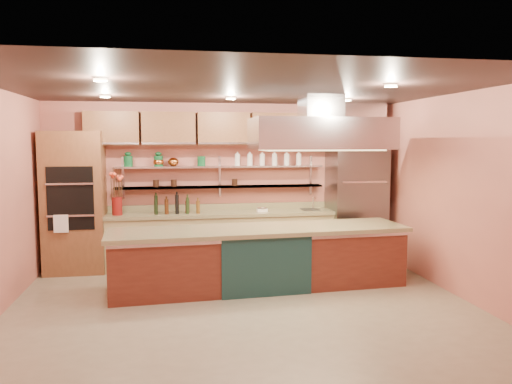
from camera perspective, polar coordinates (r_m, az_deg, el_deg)
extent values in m
cube|color=gray|center=(6.67, -1.50, -13.00)|extent=(6.00, 5.00, 0.02)
cube|color=black|center=(6.34, -1.57, 11.79)|extent=(6.00, 5.00, 0.02)
cube|color=#C66F5D|center=(8.82, -3.85, 1.00)|extent=(6.00, 0.04, 2.80)
cube|color=#C66F5D|center=(3.92, 3.71, -5.09)|extent=(6.00, 0.04, 2.80)
cube|color=#C66F5D|center=(7.40, 22.12, -0.35)|extent=(0.04, 5.00, 2.80)
cube|color=brown|center=(8.62, -20.03, -1.12)|extent=(0.95, 0.64, 2.30)
cube|color=slate|center=(9.06, 11.36, -1.20)|extent=(0.95, 0.72, 2.10)
cube|color=tan|center=(8.65, -3.94, -5.35)|extent=(3.84, 0.64, 0.93)
cube|color=silver|center=(8.69, -4.09, 0.60)|extent=(3.60, 0.26, 0.03)
cube|color=silver|center=(8.67, -4.11, 2.90)|extent=(3.60, 0.26, 0.03)
cube|color=brown|center=(8.62, -3.77, 7.21)|extent=(4.60, 0.36, 0.55)
cube|color=silver|center=(7.37, 7.36, 6.63)|extent=(2.00, 1.00, 0.45)
cube|color=#FFE5A5|center=(6.54, -1.82, 11.35)|extent=(4.00, 2.80, 0.02)
cube|color=maroon|center=(7.36, 0.40, -7.52)|extent=(4.29, 1.17, 0.89)
cylinder|color=maroon|center=(8.51, -15.59, -1.56)|extent=(0.17, 0.17, 0.30)
cube|color=black|center=(8.47, -9.01, -1.57)|extent=(0.82, 0.24, 0.26)
cube|color=white|center=(8.62, 0.70, -1.92)|extent=(0.21, 0.19, 0.10)
cylinder|color=white|center=(8.92, 6.53, -1.30)|extent=(0.04, 0.04, 0.22)
ellipsoid|color=#BF6A2C|center=(8.62, -9.43, 3.42)|extent=(0.22, 0.22, 0.15)
cylinder|color=#114F27|center=(8.64, -6.26, 3.53)|extent=(0.16, 0.16, 0.17)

